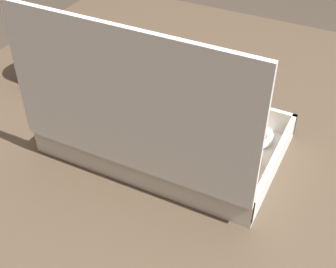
# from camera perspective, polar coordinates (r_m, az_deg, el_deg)

# --- Properties ---
(dining_table) EXTENTS (1.10, 0.99, 0.72)m
(dining_table) POSITION_cam_1_polar(r_m,az_deg,el_deg) (0.91, 4.92, -3.88)
(dining_table) COLOR #4C3D2D
(dining_table) RESTS_ON ground_plane
(donut_box) EXTENTS (0.38, 0.24, 0.28)m
(donut_box) POSITION_cam_1_polar(r_m,az_deg,el_deg) (0.76, -0.90, 0.65)
(donut_box) COLOR silver
(donut_box) RESTS_ON dining_table
(coffee_mug) EXTENTS (0.08, 0.08, 0.10)m
(coffee_mug) POSITION_cam_1_polar(r_m,az_deg,el_deg) (0.99, -15.18, 8.89)
(coffee_mug) COLOR #A3382D
(coffee_mug) RESTS_ON dining_table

